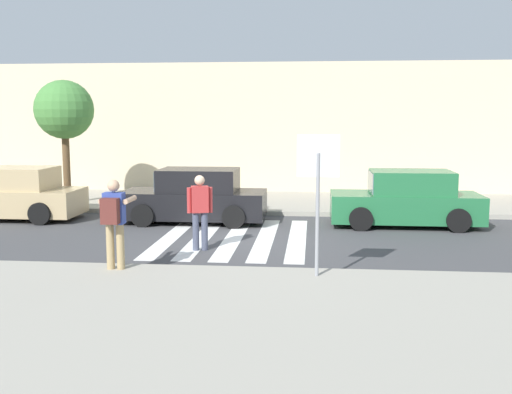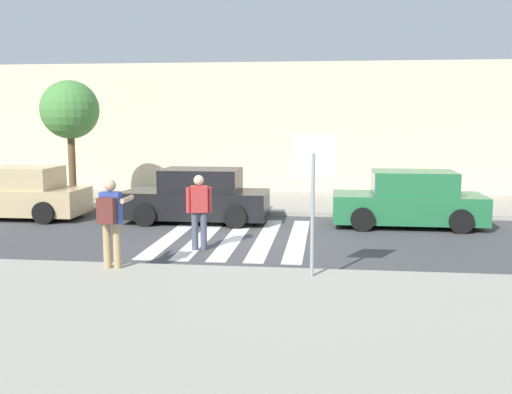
{
  "view_description": "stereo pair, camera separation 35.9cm",
  "coord_description": "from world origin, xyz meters",
  "px_view_note": "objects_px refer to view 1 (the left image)",
  "views": [
    {
      "loc": [
        1.97,
        -14.51,
        3.06
      ],
      "look_at": [
        0.6,
        -0.2,
        1.1
      ],
      "focal_mm": 42.0,
      "sensor_mm": 36.0,
      "label": 1
    },
    {
      "loc": [
        2.33,
        -14.47,
        3.06
      ],
      "look_at": [
        0.6,
        -0.2,
        1.1
      ],
      "focal_mm": 42.0,
      "sensor_mm": 36.0,
      "label": 2
    }
  ],
  "objects_px": {
    "parked_car_tan": "(13,195)",
    "street_tree_west": "(64,111)",
    "parked_car_green": "(407,200)",
    "stop_sign": "(318,174)",
    "photographer_with_backpack": "(114,216)",
    "parked_car_black": "(195,197)",
    "pedestrian_crossing": "(200,208)"
  },
  "relations": [
    {
      "from": "parked_car_black",
      "to": "parked_car_green",
      "type": "relative_size",
      "value": 1.0
    },
    {
      "from": "pedestrian_crossing",
      "to": "parked_car_tan",
      "type": "distance_m",
      "value": 7.27
    },
    {
      "from": "parked_car_green",
      "to": "street_tree_west",
      "type": "distance_m",
      "value": 11.34
    },
    {
      "from": "parked_car_green",
      "to": "street_tree_west",
      "type": "height_order",
      "value": "street_tree_west"
    },
    {
      "from": "photographer_with_backpack",
      "to": "parked_car_black",
      "type": "distance_m",
      "value": 5.98
    },
    {
      "from": "photographer_with_backpack",
      "to": "parked_car_green",
      "type": "bearing_deg",
      "value": 43.17
    },
    {
      "from": "parked_car_green",
      "to": "street_tree_west",
      "type": "xyz_separation_m",
      "value": [
        -10.8,
        2.39,
        2.5
      ]
    },
    {
      "from": "pedestrian_crossing",
      "to": "parked_car_black",
      "type": "height_order",
      "value": "pedestrian_crossing"
    },
    {
      "from": "pedestrian_crossing",
      "to": "parked_car_green",
      "type": "bearing_deg",
      "value": 34.75
    },
    {
      "from": "photographer_with_backpack",
      "to": "parked_car_tan",
      "type": "bearing_deg",
      "value": 130.75
    },
    {
      "from": "photographer_with_backpack",
      "to": "street_tree_west",
      "type": "relative_size",
      "value": 0.42
    },
    {
      "from": "parked_car_black",
      "to": "parked_car_green",
      "type": "bearing_deg",
      "value": -0.0
    },
    {
      "from": "stop_sign",
      "to": "parked_car_black",
      "type": "xyz_separation_m",
      "value": [
        -3.46,
        6.05,
        -1.3
      ]
    },
    {
      "from": "parked_car_tan",
      "to": "street_tree_west",
      "type": "xyz_separation_m",
      "value": [
        0.68,
        2.39,
        2.5
      ]
    },
    {
      "from": "street_tree_west",
      "to": "parked_car_black",
      "type": "bearing_deg",
      "value": -26.35
    },
    {
      "from": "stop_sign",
      "to": "parked_car_tan",
      "type": "height_order",
      "value": "stop_sign"
    },
    {
      "from": "stop_sign",
      "to": "parked_car_black",
      "type": "height_order",
      "value": "stop_sign"
    },
    {
      "from": "parked_car_tan",
      "to": "parked_car_green",
      "type": "distance_m",
      "value": 11.48
    },
    {
      "from": "street_tree_west",
      "to": "pedestrian_crossing",
      "type": "bearing_deg",
      "value": -46.58
    },
    {
      "from": "pedestrian_crossing",
      "to": "parked_car_black",
      "type": "xyz_separation_m",
      "value": [
        -0.82,
        3.58,
        -0.25
      ]
    },
    {
      "from": "photographer_with_backpack",
      "to": "parked_car_tan",
      "type": "height_order",
      "value": "photographer_with_backpack"
    },
    {
      "from": "pedestrian_crossing",
      "to": "photographer_with_backpack",
      "type": "bearing_deg",
      "value": -116.67
    },
    {
      "from": "pedestrian_crossing",
      "to": "parked_car_black",
      "type": "relative_size",
      "value": 0.42
    },
    {
      "from": "stop_sign",
      "to": "photographer_with_backpack",
      "type": "bearing_deg",
      "value": 178.62
    },
    {
      "from": "stop_sign",
      "to": "photographer_with_backpack",
      "type": "xyz_separation_m",
      "value": [
        -3.84,
        0.09,
        -0.86
      ]
    },
    {
      "from": "photographer_with_backpack",
      "to": "parked_car_green",
      "type": "height_order",
      "value": "photographer_with_backpack"
    },
    {
      "from": "parked_car_black",
      "to": "photographer_with_backpack",
      "type": "bearing_deg",
      "value": -93.61
    },
    {
      "from": "photographer_with_backpack",
      "to": "parked_car_tan",
      "type": "xyz_separation_m",
      "value": [
        -5.13,
        5.96,
        -0.44
      ]
    },
    {
      "from": "parked_car_tan",
      "to": "street_tree_west",
      "type": "distance_m",
      "value": 3.52
    },
    {
      "from": "stop_sign",
      "to": "parked_car_green",
      "type": "relative_size",
      "value": 0.63
    },
    {
      "from": "photographer_with_backpack",
      "to": "parked_car_black",
      "type": "height_order",
      "value": "photographer_with_backpack"
    },
    {
      "from": "pedestrian_crossing",
      "to": "street_tree_west",
      "type": "bearing_deg",
      "value": 133.42
    }
  ]
}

